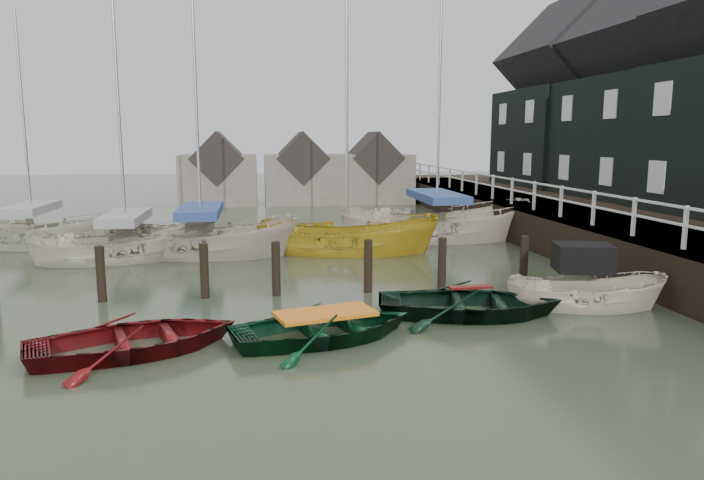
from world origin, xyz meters
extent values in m
plane|color=#2A3421|center=(0.00, 0.00, 0.00)|extent=(120.00, 120.00, 0.00)
cube|color=black|center=(9.50, 10.00, 1.40)|extent=(3.00, 32.00, 0.20)
cube|color=silver|center=(8.00, 10.00, 2.45)|extent=(0.06, 32.00, 0.06)
cube|color=silver|center=(8.00, 10.00, 2.05)|extent=(0.06, 32.00, 0.06)
cube|color=black|center=(15.00, 10.00, 0.00)|extent=(14.00, 38.00, 1.50)
cube|color=black|center=(15.00, 12.00, 4.00)|extent=(6.00, 7.00, 5.00)
cube|color=black|center=(15.00, 12.00, 8.25)|extent=(6.11, 7.14, 6.11)
cube|color=black|center=(15.00, 19.00, 4.00)|extent=(6.40, 7.00, 5.00)
cube|color=black|center=(15.00, 19.00, 8.25)|extent=(6.52, 7.14, 6.52)
cylinder|color=black|center=(-5.50, 3.00, 0.50)|extent=(0.22, 0.22, 1.80)
cylinder|color=black|center=(-3.00, 3.00, 0.50)|extent=(0.22, 0.22, 1.80)
cylinder|color=black|center=(-1.20, 3.00, 0.50)|extent=(0.22, 0.22, 1.80)
cylinder|color=black|center=(1.20, 3.00, 0.50)|extent=(0.22, 0.22, 1.80)
cylinder|color=black|center=(3.20, 3.00, 0.50)|extent=(0.22, 0.22, 1.80)
cylinder|color=black|center=(5.50, 3.00, 0.50)|extent=(0.22, 0.22, 1.80)
cube|color=#665B51|center=(-4.00, 26.00, 1.50)|extent=(4.50, 4.00, 3.00)
cube|color=#282321|center=(-4.00, 26.00, 2.80)|extent=(3.18, 4.08, 3.18)
cube|color=#665B51|center=(1.00, 26.00, 1.50)|extent=(4.50, 4.00, 3.00)
cube|color=#282321|center=(1.00, 26.00, 2.80)|extent=(3.18, 4.08, 3.18)
cube|color=#665B51|center=(5.50, 26.00, 1.50)|extent=(4.50, 4.00, 3.00)
cube|color=#282321|center=(5.50, 26.00, 2.80)|extent=(3.18, 4.08, 3.18)
imported|color=#580C0D|center=(-3.95, -0.98, 0.00)|extent=(4.57, 3.89, 0.80)
imported|color=black|center=(-0.32, -0.73, 0.00)|extent=(4.37, 3.60, 0.79)
imported|color=black|center=(3.13, 0.49, 0.00)|extent=(4.66, 3.72, 0.86)
imported|color=beige|center=(6.06, 0.71, 0.00)|extent=(3.95, 2.25, 1.44)
cube|color=black|center=(6.06, 0.91, 1.19)|extent=(1.50, 1.28, 0.65)
imported|color=beige|center=(-6.02, 8.64, 0.00)|extent=(6.45, 3.90, 2.34)
cylinder|color=#B2B2B7|center=(-6.02, 8.64, 5.77)|extent=(0.10, 0.10, 8.96)
cube|color=gray|center=(-6.02, 8.64, 1.41)|extent=(3.54, 2.11, 0.30)
imported|color=#BEB2A2|center=(-3.60, 8.97, 0.00)|extent=(7.11, 3.78, 2.61)
cylinder|color=#B2B2B7|center=(-3.60, 8.97, 6.05)|extent=(0.10, 0.10, 9.23)
cube|color=navy|center=(-3.60, 8.97, 1.55)|extent=(3.90, 2.03, 0.30)
imported|color=#B59822|center=(1.46, 8.90, 0.00)|extent=(6.89, 3.90, 2.51)
cylinder|color=#B2B2B7|center=(1.46, 8.90, 5.32)|extent=(0.10, 0.10, 7.88)
imported|color=beige|center=(5.36, 11.09, 0.00)|extent=(7.85, 3.57, 2.94)
cylinder|color=#B2B2B7|center=(5.36, 11.09, 6.58)|extent=(0.10, 0.10, 9.93)
cube|color=navy|center=(5.36, 11.09, 1.74)|extent=(4.31, 1.91, 0.30)
imported|color=#BEB7A2|center=(-9.98, 11.72, 0.00)|extent=(6.60, 3.90, 2.39)
cylinder|color=#B2B2B7|center=(-9.98, 11.72, 4.92)|extent=(0.10, 0.10, 7.21)
cube|color=gray|center=(-9.98, 11.72, 1.44)|extent=(3.62, 2.10, 0.30)
camera|label=1|loc=(-1.56, -12.86, 4.03)|focal=32.00mm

